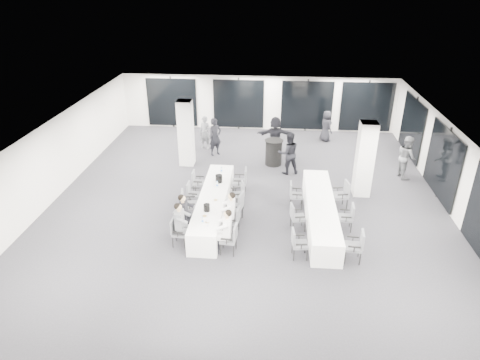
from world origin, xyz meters
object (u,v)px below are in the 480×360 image
object	(u,v)px
cocktail_table	(274,152)
standing_guest_f	(275,133)
chair_main_right_second	(234,219)
chair_side_left_far	(294,193)
chair_main_left_second	(181,221)
ice_bucket_far	(219,179)
chair_main_left_near	(177,230)
chair_side_left_near	(297,242)
chair_side_right_mid	(348,216)
standing_guest_a	(215,134)
chair_side_left_mid	(296,215)
chair_side_right_near	(357,244)
standing_guest_e	(326,124)
chair_main_right_fourth	(239,193)
banquet_table_side	(320,212)
chair_side_right_far	(343,193)
chair_main_left_mid	(187,203)
chair_main_left_fourth	(192,193)
chair_main_left_far	(197,181)
standing_guest_b	(289,150)
chair_main_right_mid	(237,205)
standing_guest_h	(407,154)
ice_bucket_near	(207,208)
standing_guest_d	(366,143)
chair_main_right_near	(231,237)
chair_main_right_far	(242,180)
banquet_table_main	(213,205)

from	to	relation	value
cocktail_table	standing_guest_f	bearing A→B (deg)	88.18
chair_main_right_second	chair_side_left_far	size ratio (longest dim) A/B	0.97
chair_main_left_second	ice_bucket_far	xyz separation A→B (m)	(0.90, 2.30, 0.38)
chair_main_left_near	chair_side_left_near	size ratio (longest dim) A/B	0.97
chair_side_right_mid	standing_guest_a	world-z (taller)	standing_guest_a
chair_side_left_mid	standing_guest_a	size ratio (longest dim) A/B	0.46
chair_side_right_near	standing_guest_e	bearing A→B (deg)	4.33
cocktail_table	chair_main_right_fourth	xyz separation A→B (m)	(-1.15, -3.78, -0.03)
banquet_table_side	standing_guest_f	distance (m)	6.06
chair_main_left_second	chair_side_right_far	distance (m)	5.69
chair_main_left_mid	chair_side_right_far	xyz separation A→B (m)	(5.26, 1.14, -0.00)
chair_main_left_fourth	chair_side_left_far	distance (m)	3.59
chair_main_left_far	standing_guest_b	bearing A→B (deg)	121.67
chair_main_right_mid	chair_side_left_near	distance (m)	2.68
standing_guest_h	chair_main_left_fourth	bearing A→B (deg)	101.75
chair_main_right_mid	standing_guest_h	size ratio (longest dim) A/B	0.53
chair_main_right_second	chair_side_left_near	bearing A→B (deg)	-114.40
chair_main_left_fourth	chair_side_left_mid	size ratio (longest dim) A/B	0.98
chair_main_left_far	chair_main_right_mid	bearing A→B (deg)	42.22
chair_side_right_near	ice_bucket_near	world-z (taller)	ice_bucket_near
chair_main_left_mid	standing_guest_d	bearing A→B (deg)	118.59
cocktail_table	chair_main_right_near	bearing A→B (deg)	-99.91
cocktail_table	chair_main_left_far	distance (m)	4.04
chair_main_right_second	ice_bucket_near	size ratio (longest dim) A/B	3.88
chair_main_left_second	chair_main_right_far	bearing A→B (deg)	162.29
chair_main_left_near	chair_main_right_mid	world-z (taller)	chair_main_right_mid
chair_side_left_near	ice_bucket_far	bearing A→B (deg)	-145.67
cocktail_table	standing_guest_h	bearing A→B (deg)	-8.31
standing_guest_b	standing_guest_d	world-z (taller)	standing_guest_b
chair_side_right_far	chair_main_left_fourth	bearing A→B (deg)	81.84
chair_main_left_far	chair_main_right_far	size ratio (longest dim) A/B	0.85
banquet_table_main	chair_main_right_fourth	xyz separation A→B (m)	(0.83, 0.65, 0.16)
standing_guest_h	cocktail_table	bearing A→B (deg)	72.64
banquet_table_side	ice_bucket_far	size ratio (longest dim) A/B	17.93
cocktail_table	chair_main_right_far	bearing A→B (deg)	-111.78
chair_side_right_mid	standing_guest_h	xyz separation A→B (m)	(2.85, 4.23, 0.46)
banquet_table_main	chair_main_left_far	size ratio (longest dim) A/B	5.66
standing_guest_h	ice_bucket_near	bearing A→B (deg)	113.76
banquet_table_main	chair_main_right_far	xyz separation A→B (m)	(0.84, 1.58, 0.22)
chair_main_left_second	chair_side_left_mid	size ratio (longest dim) A/B	1.00
standing_guest_a	chair_main_right_second	bearing A→B (deg)	-117.74
chair_main_right_far	chair_main_left_mid	bearing A→B (deg)	136.19
chair_main_left_second	standing_guest_d	world-z (taller)	standing_guest_d
chair_side_left_near	ice_bucket_near	distance (m)	3.05
chair_main_left_far	standing_guest_a	size ratio (longest dim) A/B	0.46
chair_main_right_mid	chair_main_right_fourth	world-z (taller)	chair_main_right_mid
standing_guest_b	ice_bucket_near	world-z (taller)	standing_guest_b
banquet_table_main	standing_guest_e	xyz separation A→B (m)	(4.48, 7.53, 0.48)
banquet_table_main	standing_guest_a	size ratio (longest dim) A/B	2.59
chair_side_left_far	chair_side_right_near	bearing A→B (deg)	28.86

